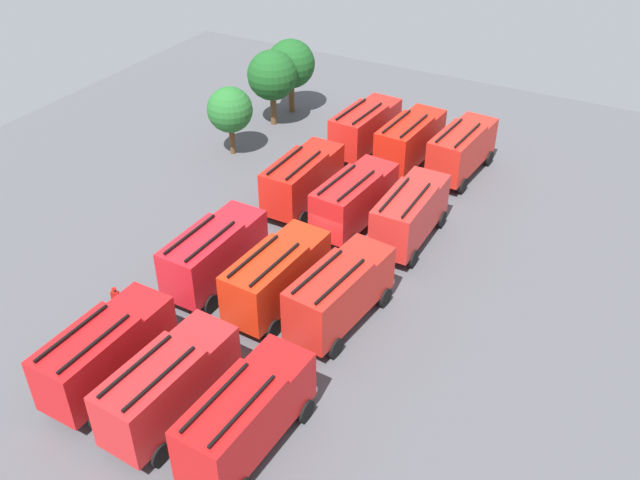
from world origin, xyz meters
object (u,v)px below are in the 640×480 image
fire_truck_10 (303,178)px  tree_1 (272,76)px  fire_truck_3 (462,148)px  tree_2 (291,64)px  fire_truck_11 (365,127)px  traffic_cone_0 (381,161)px  fire_truck_7 (410,139)px  traffic_cone_2 (326,173)px  firefighter_0 (237,227)px  firefighter_1 (116,299)px  fire_truck_1 (340,291)px  traffic_cone_1 (322,145)px  fire_truck_2 (410,213)px  fire_truck_9 (215,253)px  fire_truck_6 (355,198)px  fire_truck_4 (169,384)px  fire_truck_8 (107,351)px  fire_truck_0 (247,414)px  fire_truck_5 (277,275)px  tree_0 (230,110)px  firefighter_2 (174,260)px

fire_truck_10 → tree_1: size_ratio=1.16×
fire_truck_3 → tree_2: tree_2 is taller
fire_truck_11 → traffic_cone_0: (-1.20, -1.94, -1.87)m
fire_truck_7 → traffic_cone_2: size_ratio=13.15×
firefighter_0 → firefighter_1: (-9.05, 1.78, -0.04)m
fire_truck_1 → firefighter_0: bearing=72.7°
fire_truck_7 → fire_truck_10: same height
traffic_cone_0 → traffic_cone_1: (0.14, 5.08, 0.06)m
fire_truck_10 → fire_truck_2: bearing=-93.8°
fire_truck_3 → fire_truck_9: 20.57m
firefighter_1 → fire_truck_3: bearing=136.5°
fire_truck_6 → traffic_cone_0: 9.03m
fire_truck_4 → fire_truck_7: (27.74, 0.01, 0.00)m
fire_truck_9 → firefighter_1: (-4.70, 3.30, -1.27)m
fire_truck_8 → fire_truck_2: bearing=-22.2°
fire_truck_10 → fire_truck_11: (9.13, -0.22, 0.00)m
fire_truck_2 → fire_truck_0: bearing=-179.9°
fire_truck_0 → firefighter_1: size_ratio=4.56×
fire_truck_5 → fire_truck_10: bearing=25.6°
tree_1 → fire_truck_8: bearing=-163.1°
fire_truck_0 → traffic_cone_2: bearing=23.2°
firefighter_0 → traffic_cone_2: (9.75, -1.10, -0.65)m
traffic_cone_0 → fire_truck_4: bearing=-176.0°
tree_0 → traffic_cone_1: 7.62m
fire_truck_6 → traffic_cone_2: 7.12m
tree_0 → tree_1: tree_1 is taller
fire_truck_0 → fire_truck_5: bearing=26.9°
traffic_cone_2 → fire_truck_11: bearing=-9.0°
fire_truck_0 → fire_truck_11: same height
firefighter_0 → fire_truck_4: bearing=16.4°
tree_0 → traffic_cone_1: tree_0 is taller
traffic_cone_2 → fire_truck_3: bearing=-59.8°
fire_truck_5 → fire_truck_11: size_ratio=1.00×
tree_2 → traffic_cone_1: size_ratio=9.03×
fire_truck_5 → fire_truck_7: (18.67, 0.03, 0.00)m
fire_truck_10 → firefighter_1: bearing=167.1°
fire_truck_10 → tree_1: 13.54m
traffic_cone_0 → traffic_cone_2: 4.50m
fire_truck_11 → tree_1: (1.07, 8.88, 2.04)m
tree_0 → tree_1: (6.02, 0.02, 0.63)m
tree_0 → traffic_cone_0: 11.89m
fire_truck_8 → firefighter_2: size_ratio=4.54×
fire_truck_1 → fire_truck_5: 3.64m
firefighter_2 → firefighter_1: bearing=5.0°
firefighter_2 → fire_truck_7: bearing=171.0°
fire_truck_11 → fire_truck_6: bearing=-154.5°
fire_truck_5 → fire_truck_11: same height
fire_truck_3 → traffic_cone_2: bearing=124.5°
fire_truck_9 → firefighter_0: bearing=20.2°
fire_truck_2 → fire_truck_8: size_ratio=1.00×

